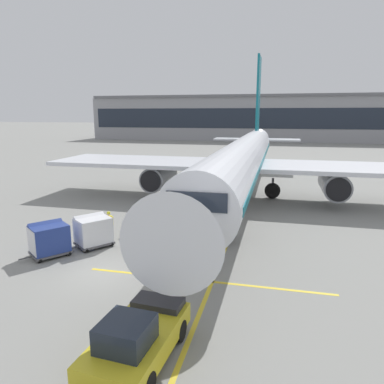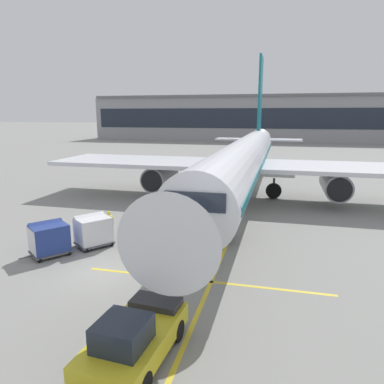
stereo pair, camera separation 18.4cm
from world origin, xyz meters
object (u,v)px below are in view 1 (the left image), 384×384
at_px(baggage_cart_lead, 93,230).
at_px(safety_cone_nose_mark, 163,191).
at_px(parked_airplane, 243,160).
at_px(belt_loader, 156,220).
at_px(ground_crew_by_carts, 90,234).
at_px(safety_cone_engine_keepout, 163,203).
at_px(ground_crew_by_loader, 109,222).
at_px(safety_cone_wingtip, 183,196).
at_px(pushback_tug, 137,338).
at_px(baggage_cart_second, 49,239).

relative_size(baggage_cart_lead, safety_cone_nose_mark, 3.32).
height_order(baggage_cart_lead, safety_cone_nose_mark, baggage_cart_lead).
distance_m(parked_airplane, belt_loader, 12.55).
bearing_deg(parked_airplane, safety_cone_nose_mark, 178.99).
distance_m(ground_crew_by_carts, safety_cone_engine_keepout, 10.96).
bearing_deg(safety_cone_nose_mark, safety_cone_engine_keepout, -72.11).
bearing_deg(safety_cone_nose_mark, baggage_cart_lead, -88.79).
height_order(parked_airplane, ground_crew_by_loader, parked_airplane).
bearing_deg(parked_airplane, ground_crew_by_loader, -119.77).
distance_m(ground_crew_by_loader, safety_cone_engine_keepout, 8.57).
bearing_deg(safety_cone_wingtip, ground_crew_by_carts, -98.03).
bearing_deg(pushback_tug, safety_cone_nose_mark, 105.94).
bearing_deg(parked_airplane, belt_loader, -112.51).
xyz_separation_m(baggage_cart_lead, ground_crew_by_carts, (0.20, -0.71, -0.00)).
height_order(belt_loader, pushback_tug, belt_loader).
height_order(parked_airplane, safety_cone_wingtip, parked_airplane).
bearing_deg(parked_airplane, pushback_tug, -92.56).
height_order(belt_loader, baggage_cart_lead, belt_loader).
distance_m(pushback_tug, safety_cone_engine_keepout, 20.05).
relative_size(baggage_cart_second, safety_cone_wingtip, 3.88).
bearing_deg(safety_cone_engine_keepout, parked_airplane, 33.93).
bearing_deg(ground_crew_by_carts, baggage_cart_second, -147.48).
bearing_deg(safety_cone_engine_keepout, safety_cone_nose_mark, 107.89).
relative_size(belt_loader, safety_cone_engine_keepout, 7.45).
bearing_deg(pushback_tug, ground_crew_by_carts, 126.70).
xyz_separation_m(pushback_tug, safety_cone_engine_keepout, (-5.35, 19.32, -0.50)).
height_order(baggage_cart_second, pushback_tug, baggage_cart_second).
bearing_deg(baggage_cart_second, pushback_tug, -41.50).
height_order(baggage_cart_lead, baggage_cart_second, same).
height_order(baggage_cart_lead, ground_crew_by_loader, baggage_cart_lead).
bearing_deg(ground_crew_by_carts, baggage_cart_lead, 105.89).
distance_m(parked_airplane, ground_crew_by_carts, 17.10).
height_order(ground_crew_by_carts, safety_cone_wingtip, ground_crew_by_carts).
bearing_deg(safety_cone_nose_mark, belt_loader, -74.54).
xyz_separation_m(baggage_cart_lead, safety_cone_engine_keepout, (1.13, 10.19, -0.68)).
height_order(parked_airplane, belt_loader, parked_airplane).
bearing_deg(safety_cone_nose_mark, ground_crew_by_loader, -87.70).
distance_m(baggage_cart_second, safety_cone_wingtip, 15.40).
distance_m(pushback_tug, safety_cone_wingtip, 22.55).
xyz_separation_m(baggage_cart_second, ground_crew_by_carts, (1.88, 1.20, -0.00)).
height_order(baggage_cart_lead, ground_crew_by_carts, baggage_cart_lead).
relative_size(ground_crew_by_carts, safety_cone_nose_mark, 2.18).
bearing_deg(pushback_tug, ground_crew_by_loader, 120.07).
height_order(parked_airplane, safety_cone_nose_mark, parked_airplane).
xyz_separation_m(belt_loader, ground_crew_by_carts, (-2.65, -3.91, 0.12)).
distance_m(parked_airplane, baggage_cart_lead, 16.56).
height_order(pushback_tug, safety_cone_nose_mark, pushback_tug).
height_order(safety_cone_engine_keepout, safety_cone_wingtip, safety_cone_wingtip).
distance_m(baggage_cart_second, pushback_tug, 10.90).
bearing_deg(baggage_cart_lead, pushback_tug, -54.65).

